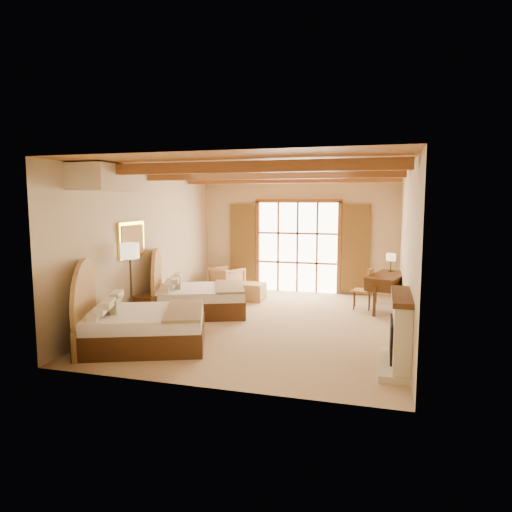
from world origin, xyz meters
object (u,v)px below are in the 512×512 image
(nightstand, at_px, (147,309))
(armchair, at_px, (227,280))
(desk, at_px, (387,291))
(bed_far, at_px, (193,296))
(bed_near, at_px, (137,323))

(nightstand, bearing_deg, armchair, 83.82)
(nightstand, height_order, desk, desk)
(bed_far, relative_size, desk, 1.50)
(bed_far, distance_m, nightstand, 1.17)
(bed_near, xyz_separation_m, nightstand, (-0.59, 1.45, -0.12))
(bed_far, distance_m, armchair, 2.45)
(bed_near, distance_m, armchair, 4.89)
(armchair, relative_size, desk, 0.47)
(armchair, bearing_deg, nightstand, 107.79)
(desk, bearing_deg, bed_far, -144.49)
(armchair, bearing_deg, bed_near, 117.49)
(bed_near, xyz_separation_m, desk, (4.29, 3.98, 0.04))
(armchair, bearing_deg, bed_far, 118.50)
(bed_far, relative_size, armchair, 3.19)
(nightstand, bearing_deg, desk, 30.67)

